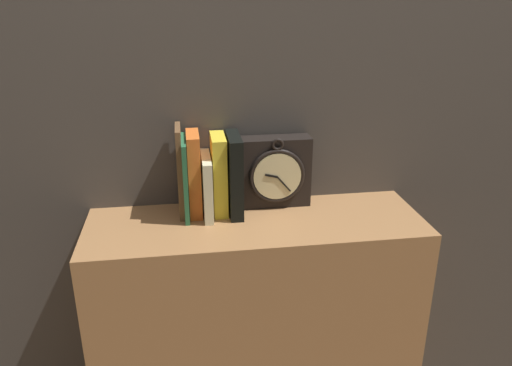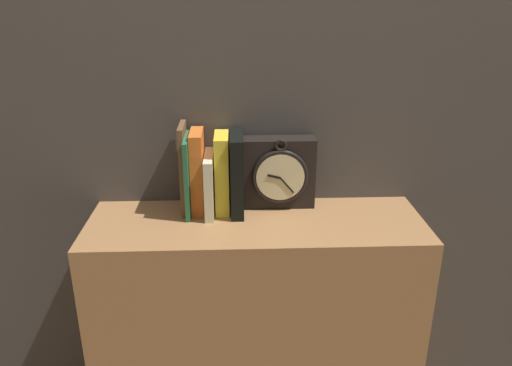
# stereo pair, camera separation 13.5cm
# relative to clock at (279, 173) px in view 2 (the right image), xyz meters

# --- Properties ---
(wall_back) EXTENTS (6.00, 0.05, 2.60)m
(wall_back) POSITION_rel_clock_xyz_m (-0.07, 0.07, 0.37)
(wall_back) COLOR #47423D
(wall_back) RESTS_ON ground_plane
(bookshelf) EXTENTS (0.95, 0.32, 0.82)m
(bookshelf) POSITION_rel_clock_xyz_m (-0.07, -0.11, -0.52)
(bookshelf) COLOR #A87547
(bookshelf) RESTS_ON ground_plane
(clock) EXTENTS (0.21, 0.08, 0.22)m
(clock) POSITION_rel_clock_xyz_m (0.00, 0.00, 0.00)
(clock) COLOR black
(clock) RESTS_ON bookshelf
(book_slot0_brown) EXTENTS (0.01, 0.12, 0.26)m
(book_slot0_brown) POSITION_rel_clock_xyz_m (-0.28, -0.02, 0.02)
(book_slot0_brown) COLOR brown
(book_slot0_brown) RESTS_ON bookshelf
(book_slot1_green) EXTENTS (0.01, 0.15, 0.23)m
(book_slot1_green) POSITION_rel_clock_xyz_m (-0.26, -0.03, 0.01)
(book_slot1_green) COLOR #27653F
(book_slot1_green) RESTS_ON bookshelf
(book_slot2_orange) EXTENTS (0.04, 0.12, 0.24)m
(book_slot2_orange) POSITION_rel_clock_xyz_m (-0.24, -0.02, 0.01)
(book_slot2_orange) COLOR orange
(book_slot2_orange) RESTS_ON bookshelf
(book_slot3_cream) EXTENTS (0.03, 0.16, 0.17)m
(book_slot3_cream) POSITION_rel_clock_xyz_m (-0.20, -0.04, -0.02)
(book_slot3_cream) COLOR beige
(book_slot3_cream) RESTS_ON bookshelf
(book_slot4_yellow) EXTENTS (0.04, 0.12, 0.23)m
(book_slot4_yellow) POSITION_rel_clock_xyz_m (-0.17, -0.02, 0.01)
(book_slot4_yellow) COLOR yellow
(book_slot4_yellow) RESTS_ON bookshelf
(book_slot5_black) EXTENTS (0.04, 0.15, 0.23)m
(book_slot5_black) POSITION_rel_clock_xyz_m (-0.12, -0.03, 0.01)
(book_slot5_black) COLOR black
(book_slot5_black) RESTS_ON bookshelf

